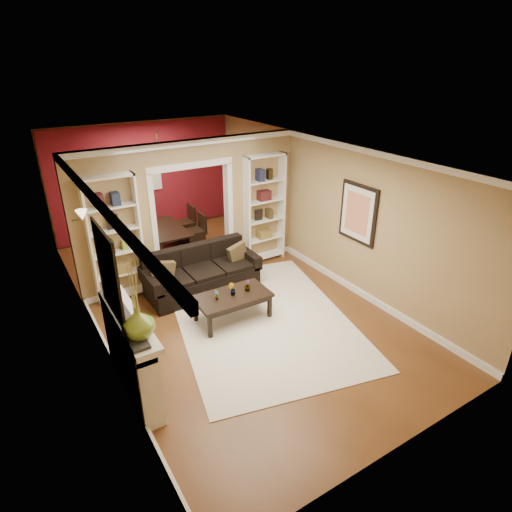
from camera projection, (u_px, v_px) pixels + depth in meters
floor at (223, 298)px, 7.92m from camera, size 8.00×8.00×0.00m
ceiling at (218, 151)px, 6.76m from camera, size 8.00×8.00×0.00m
wall_back at (145, 179)px, 10.41m from camera, size 8.00×0.00×8.00m
wall_front at (406, 357)px, 4.27m from camera, size 8.00×0.00×8.00m
wall_left at (85, 261)px, 6.27m from camera, size 0.00×8.00×8.00m
wall_right at (322, 208)px, 8.41m from camera, size 0.00×8.00×8.00m
partition_wall at (192, 211)px, 8.26m from camera, size 4.50×0.15×2.70m
red_back_panel at (145, 180)px, 10.40m from camera, size 4.44×0.04×2.64m
dining_window at (145, 171)px, 10.27m from camera, size 0.78×0.03×0.98m
area_rug at (262, 319)px, 7.29m from camera, size 3.54×4.38×0.01m
sofa at (202, 271)px, 7.99m from camera, size 2.14×0.93×0.84m
pillow_left at (162, 272)px, 7.52m from camera, size 0.42×0.12×0.42m
pillow_right at (237, 254)px, 8.26m from camera, size 0.39×0.16×0.38m
coffee_table at (233, 307)px, 7.19m from camera, size 1.26×0.69×0.47m
plant_left at (217, 295)px, 6.92m from camera, size 0.11×0.11×0.18m
plant_center at (232, 289)px, 7.05m from camera, size 0.15×0.15×0.22m
plant_right at (247, 285)px, 7.19m from camera, size 0.11×0.11×0.19m
bookshelf_left at (115, 240)px, 7.48m from camera, size 0.90×0.30×2.30m
bookshelf_right at (264, 209)px, 8.96m from camera, size 0.90×0.30×2.30m
fireplace at (133, 354)px, 5.52m from camera, size 0.32×1.70×1.16m
vase at (138, 323)px, 4.81m from camera, size 0.44×0.44×0.39m
mirror at (108, 273)px, 4.93m from camera, size 0.03×0.95×1.10m
wall_sconce at (78, 218)px, 6.53m from camera, size 0.18×0.18×0.22m
framed_art at (358, 213)px, 7.54m from camera, size 0.04×0.85×1.05m
dining_table at (166, 239)px, 9.81m from camera, size 1.49×0.83×0.52m
dining_chair_nw at (147, 242)px, 9.26m from camera, size 0.53×0.53×0.82m
dining_chair_ne at (193, 232)px, 9.78m from camera, size 0.54×0.54×0.84m
dining_chair_sw at (138, 234)px, 9.72m from camera, size 0.50×0.50×0.79m
dining_chair_se at (183, 223)px, 10.23m from camera, size 0.46×0.46×0.87m
chandelier at (161, 161)px, 9.13m from camera, size 0.50×0.50×0.30m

